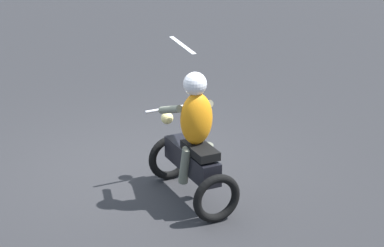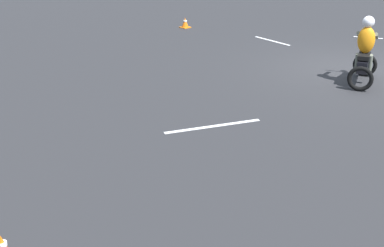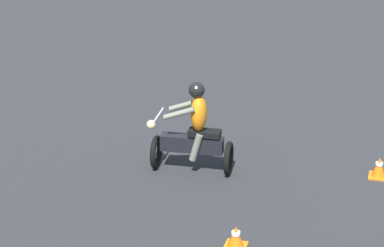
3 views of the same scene
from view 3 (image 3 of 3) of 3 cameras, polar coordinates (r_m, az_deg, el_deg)
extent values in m
torus|color=black|center=(13.27, -2.75, -2.18)|extent=(0.61, 0.16, 0.60)
torus|color=black|center=(13.02, 2.80, -2.67)|extent=(0.61, 0.16, 0.60)
cube|color=black|center=(13.04, 0.00, -1.55)|extent=(0.34, 1.12, 0.28)
cube|color=black|center=(12.91, 0.96, -0.73)|extent=(0.31, 0.58, 0.10)
cylinder|color=silver|center=(12.98, -2.59, 0.61)|extent=(0.70, 0.10, 0.04)
sphere|color=#F2E08C|center=(13.08, -3.13, -0.08)|extent=(0.17, 0.17, 0.16)
ellipsoid|color=orange|center=(12.79, 0.53, 0.79)|extent=(0.42, 0.32, 0.64)
cylinder|color=slate|center=(13.01, -0.60, 1.41)|extent=(0.14, 0.55, 0.27)
cylinder|color=slate|center=(12.65, -0.98, 0.77)|extent=(0.14, 0.55, 0.27)
cylinder|color=slate|center=(13.15, 0.55, -1.34)|extent=(0.14, 0.26, 0.51)
cylinder|color=slate|center=(12.89, 0.31, -1.83)|extent=(0.14, 0.26, 0.51)
sphere|color=black|center=(12.65, 0.35, 2.57)|extent=(0.30, 0.30, 0.28)
cube|color=orange|center=(11.03, 3.34, -9.33)|extent=(0.32, 0.32, 0.03)
cone|color=orange|center=(10.94, 3.36, -8.56)|extent=(0.24, 0.24, 0.31)
cylinder|color=white|center=(10.92, 3.36, -8.35)|extent=(0.13, 0.13, 0.05)
cube|color=orange|center=(13.42, 13.99, -3.92)|extent=(0.32, 0.32, 0.03)
cone|color=orange|center=(13.34, 14.06, -3.20)|extent=(0.24, 0.24, 0.34)
cylinder|color=white|center=(13.32, 14.08, -3.00)|extent=(0.13, 0.13, 0.05)
camera|label=1|loc=(13.13, 21.64, 13.91)|focal=70.00mm
camera|label=2|loc=(7.20, -1.71, 7.55)|focal=50.00mm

